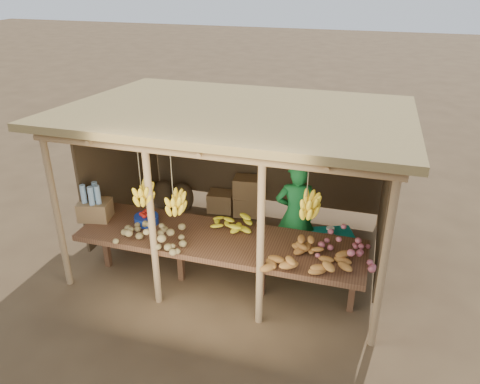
# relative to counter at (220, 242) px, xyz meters

# --- Properties ---
(ground) EXTENTS (60.00, 60.00, 0.00)m
(ground) POSITION_rel_counter_xyz_m (-0.00, 0.95, -0.74)
(ground) COLOR brown
(ground) RESTS_ON ground
(stall_structure) EXTENTS (4.70, 3.50, 2.43)m
(stall_structure) POSITION_rel_counter_xyz_m (0.03, 0.85, 1.17)
(stall_structure) COLOR tan
(stall_structure) RESTS_ON ground
(counter) EXTENTS (3.90, 1.05, 0.80)m
(counter) POSITION_rel_counter_xyz_m (0.00, 0.00, 0.00)
(counter) COLOR brown
(counter) RESTS_ON ground
(potato_heap) EXTENTS (1.03, 0.73, 0.36)m
(potato_heap) POSITION_rel_counter_xyz_m (-0.82, -0.30, 0.24)
(potato_heap) COLOR olive
(potato_heap) RESTS_ON counter
(sweet_potato_heap) EXTENTS (1.09, 0.78, 0.36)m
(sweet_potato_heap) POSITION_rel_counter_xyz_m (1.29, -0.26, 0.24)
(sweet_potato_heap) COLOR #AA6C2B
(sweet_potato_heap) RESTS_ON counter
(onion_heap) EXTENTS (0.97, 0.79, 0.36)m
(onion_heap) POSITION_rel_counter_xyz_m (1.63, 0.01, 0.24)
(onion_heap) COLOR #BB5B64
(onion_heap) RESTS_ON counter
(banana_pile) EXTENTS (0.63, 0.48, 0.35)m
(banana_pile) POSITION_rel_counter_xyz_m (0.08, 0.30, 0.23)
(banana_pile) COLOR yellow
(banana_pile) RESTS_ON counter
(tomato_basin) EXTENTS (0.34, 0.34, 0.18)m
(tomato_basin) POSITION_rel_counter_xyz_m (-1.13, 0.09, 0.13)
(tomato_basin) COLOR navy
(tomato_basin) RESTS_ON counter
(bottle_box) EXTENTS (0.50, 0.43, 0.55)m
(bottle_box) POSITION_rel_counter_xyz_m (-1.90, 0.01, 0.27)
(bottle_box) COLOR olive
(bottle_box) RESTS_ON counter
(vendor) EXTENTS (0.67, 0.52, 1.64)m
(vendor) POSITION_rel_counter_xyz_m (0.86, 0.91, 0.08)
(vendor) COLOR #1B7A32
(vendor) RESTS_ON ground
(tarp_crate) EXTENTS (0.76, 0.72, 0.74)m
(tarp_crate) POSITION_rel_counter_xyz_m (1.43, 0.91, -0.44)
(tarp_crate) COLOR brown
(tarp_crate) RESTS_ON ground
(carton_stack) EXTENTS (0.99, 0.41, 0.72)m
(carton_stack) POSITION_rel_counter_xyz_m (-0.40, 2.15, -0.42)
(carton_stack) COLOR olive
(carton_stack) RESTS_ON ground
(burlap_sacks) EXTENTS (0.83, 0.43, 0.58)m
(burlap_sacks) POSITION_rel_counter_xyz_m (-1.66, 2.08, -0.48)
(burlap_sacks) COLOR #4D3A24
(burlap_sacks) RESTS_ON ground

